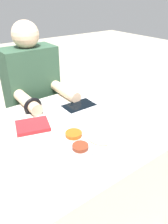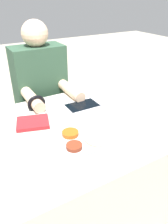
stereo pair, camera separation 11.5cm
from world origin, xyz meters
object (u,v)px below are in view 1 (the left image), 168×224
at_px(thali_tray, 90,140).
at_px(red_notebook, 33,126).
at_px(tablet_device, 79,106).
at_px(person_diner, 35,111).

distance_m(thali_tray, red_notebook, 0.32).
distance_m(tablet_device, person_diner, 0.46).
height_order(thali_tray, person_diner, person_diner).
xyz_separation_m(thali_tray, tablet_device, (0.17, 0.32, -0.00)).
relative_size(tablet_device, person_diner, 0.18).
height_order(thali_tray, red_notebook, thali_tray).
bearing_deg(tablet_device, thali_tray, -117.37).
bearing_deg(red_notebook, thali_tray, -59.36).
height_order(red_notebook, person_diner, person_diner).
height_order(tablet_device, person_diner, person_diner).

